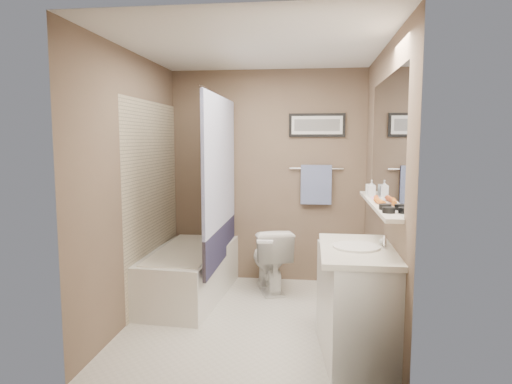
# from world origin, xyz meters

# --- Properties ---
(ground) EXTENTS (2.50, 2.50, 0.00)m
(ground) POSITION_xyz_m (0.00, 0.00, 0.00)
(ground) COLOR silver
(ground) RESTS_ON ground
(ceiling) EXTENTS (2.20, 2.50, 0.04)m
(ceiling) POSITION_xyz_m (0.00, 0.00, 2.38)
(ceiling) COLOR white
(ceiling) RESTS_ON wall_back
(wall_back) EXTENTS (2.20, 0.04, 2.40)m
(wall_back) POSITION_xyz_m (0.00, 1.23, 1.20)
(wall_back) COLOR brown
(wall_back) RESTS_ON ground
(wall_front) EXTENTS (2.20, 0.04, 2.40)m
(wall_front) POSITION_xyz_m (0.00, -1.23, 1.20)
(wall_front) COLOR brown
(wall_front) RESTS_ON ground
(wall_left) EXTENTS (0.04, 2.50, 2.40)m
(wall_left) POSITION_xyz_m (-1.08, 0.00, 1.20)
(wall_left) COLOR brown
(wall_left) RESTS_ON ground
(wall_right) EXTENTS (0.04, 2.50, 2.40)m
(wall_right) POSITION_xyz_m (1.08, 0.00, 1.20)
(wall_right) COLOR brown
(wall_right) RESTS_ON ground
(tile_surround) EXTENTS (0.02, 1.55, 2.00)m
(tile_surround) POSITION_xyz_m (-1.09, 0.50, 1.00)
(tile_surround) COLOR #C1B292
(tile_surround) RESTS_ON wall_left
(curtain_rod) EXTENTS (0.02, 1.55, 0.02)m
(curtain_rod) POSITION_xyz_m (-0.40, 0.50, 2.05)
(curtain_rod) COLOR silver
(curtain_rod) RESTS_ON wall_left
(curtain_upper) EXTENTS (0.03, 1.45, 1.28)m
(curtain_upper) POSITION_xyz_m (-0.40, 0.50, 1.40)
(curtain_upper) COLOR white
(curtain_upper) RESTS_ON curtain_rod
(curtain_lower) EXTENTS (0.03, 1.45, 0.36)m
(curtain_lower) POSITION_xyz_m (-0.40, 0.50, 0.58)
(curtain_lower) COLOR #252342
(curtain_lower) RESTS_ON curtain_rod
(mirror) EXTENTS (0.02, 1.60, 1.00)m
(mirror) POSITION_xyz_m (1.09, -0.15, 1.62)
(mirror) COLOR silver
(mirror) RESTS_ON wall_right
(shelf) EXTENTS (0.12, 1.60, 0.03)m
(shelf) POSITION_xyz_m (1.04, -0.15, 1.10)
(shelf) COLOR silver
(shelf) RESTS_ON wall_right
(towel_bar) EXTENTS (0.60, 0.02, 0.02)m
(towel_bar) POSITION_xyz_m (0.55, 1.22, 1.30)
(towel_bar) COLOR silver
(towel_bar) RESTS_ON wall_back
(towel) EXTENTS (0.34, 0.05, 0.44)m
(towel) POSITION_xyz_m (0.55, 1.20, 1.12)
(towel) COLOR #95A8D9
(towel) RESTS_ON towel_bar
(art_frame) EXTENTS (0.62, 0.02, 0.26)m
(art_frame) POSITION_xyz_m (0.55, 1.23, 1.78)
(art_frame) COLOR black
(art_frame) RESTS_ON wall_back
(art_mat) EXTENTS (0.56, 0.00, 0.20)m
(art_mat) POSITION_xyz_m (0.55, 1.22, 1.78)
(art_mat) COLOR white
(art_mat) RESTS_ON art_frame
(art_image) EXTENTS (0.50, 0.00, 0.13)m
(art_image) POSITION_xyz_m (0.55, 1.22, 1.78)
(art_image) COLOR #595959
(art_image) RESTS_ON art_mat
(door) EXTENTS (0.80, 0.02, 2.00)m
(door) POSITION_xyz_m (0.55, -1.24, 1.00)
(door) COLOR silver
(door) RESTS_ON wall_front
(door_handle) EXTENTS (0.10, 0.02, 0.02)m
(door_handle) POSITION_xyz_m (0.22, -1.19, 1.00)
(door_handle) COLOR silver
(door_handle) RESTS_ON door
(bathtub) EXTENTS (0.80, 1.55, 0.50)m
(bathtub) POSITION_xyz_m (-0.75, 0.53, 0.25)
(bathtub) COLOR white
(bathtub) RESTS_ON ground
(tub_rim) EXTENTS (0.56, 1.36, 0.02)m
(tub_rim) POSITION_xyz_m (-0.75, 0.53, 0.50)
(tub_rim) COLOR white
(tub_rim) RESTS_ON bathtub
(toilet) EXTENTS (0.57, 0.76, 0.69)m
(toilet) POSITION_xyz_m (0.06, 0.85, 0.35)
(toilet) COLOR white
(toilet) RESTS_ON ground
(vanity) EXTENTS (0.59, 0.95, 0.80)m
(vanity) POSITION_xyz_m (0.85, -0.61, 0.40)
(vanity) COLOR silver
(vanity) RESTS_ON ground
(countertop) EXTENTS (0.54, 0.96, 0.04)m
(countertop) POSITION_xyz_m (0.84, -0.61, 0.82)
(countertop) COLOR beige
(countertop) RESTS_ON vanity
(sink_basin) EXTENTS (0.34, 0.34, 0.01)m
(sink_basin) POSITION_xyz_m (0.83, -0.61, 0.85)
(sink_basin) COLOR white
(sink_basin) RESTS_ON countertop
(faucet_spout) EXTENTS (0.02, 0.02, 0.10)m
(faucet_spout) POSITION_xyz_m (1.03, -0.61, 0.89)
(faucet_spout) COLOR silver
(faucet_spout) RESTS_ON countertop
(faucet_knob) EXTENTS (0.05, 0.05, 0.05)m
(faucet_knob) POSITION_xyz_m (1.03, -0.51, 0.87)
(faucet_knob) COLOR silver
(faucet_knob) RESTS_ON countertop
(candle_bowl_near) EXTENTS (0.09, 0.09, 0.04)m
(candle_bowl_near) POSITION_xyz_m (1.04, -0.69, 1.14)
(candle_bowl_near) COLOR black
(candle_bowl_near) RESTS_ON shelf
(candle_bowl_far) EXTENTS (0.09, 0.09, 0.04)m
(candle_bowl_far) POSITION_xyz_m (1.04, -0.54, 1.14)
(candle_bowl_far) COLOR black
(candle_bowl_far) RESTS_ON shelf
(hair_brush_front) EXTENTS (0.07, 0.22, 0.04)m
(hair_brush_front) POSITION_xyz_m (1.04, -0.26, 1.14)
(hair_brush_front) COLOR #C7631C
(hair_brush_front) RESTS_ON shelf
(hair_brush_back) EXTENTS (0.06, 0.22, 0.04)m
(hair_brush_back) POSITION_xyz_m (1.04, -0.11, 1.14)
(hair_brush_back) COLOR #CB501C
(hair_brush_back) RESTS_ON shelf
(pink_comb) EXTENTS (0.04, 0.16, 0.01)m
(pink_comb) POSITION_xyz_m (1.04, 0.07, 1.12)
(pink_comb) COLOR #FD9ACD
(pink_comb) RESTS_ON shelf
(glass_jar) EXTENTS (0.08, 0.08, 0.10)m
(glass_jar) POSITION_xyz_m (1.04, 0.35, 1.17)
(glass_jar) COLOR white
(glass_jar) RESTS_ON shelf
(soap_bottle) EXTENTS (0.07, 0.07, 0.15)m
(soap_bottle) POSITION_xyz_m (1.04, 0.24, 1.19)
(soap_bottle) COLOR #999999
(soap_bottle) RESTS_ON shelf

